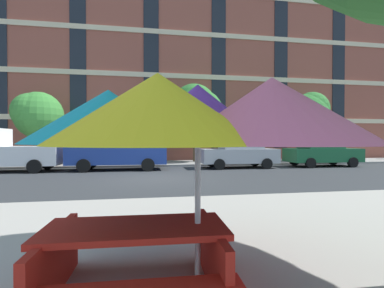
% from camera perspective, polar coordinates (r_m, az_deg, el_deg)
% --- Properties ---
extents(ground_plane, '(120.00, 120.00, 0.00)m').
position_cam_1_polar(ground_plane, '(11.94, -7.27, -6.99)').
color(ground_plane, '#2D3033').
extents(sidewalk_far, '(56.00, 3.60, 0.12)m').
position_cam_1_polar(sidewalk_far, '(18.69, -8.12, -3.96)').
color(sidewalk_far, gray).
rests_on(sidewalk_far, ground).
extents(apartment_building, '(45.93, 12.08, 16.00)m').
position_cam_1_polar(apartment_building, '(27.56, -8.61, 14.22)').
color(apartment_building, '#934C3D').
rests_on(apartment_building, ground).
extents(pickup_white, '(5.10, 2.12, 2.20)m').
position_cam_1_polar(pickup_white, '(17.07, -34.12, -1.31)').
color(pickup_white, silver).
rests_on(pickup_white, ground).
extents(pickup_blue, '(5.10, 2.12, 2.20)m').
position_cam_1_polar(pickup_blue, '(15.58, -13.96, -1.38)').
color(pickup_blue, navy).
rests_on(pickup_blue, ground).
extents(sedan_silver, '(4.40, 1.98, 1.78)m').
position_cam_1_polar(sedan_silver, '(16.45, 9.57, -1.52)').
color(sedan_silver, '#A8AAB2').
rests_on(sedan_silver, ground).
extents(sedan_green, '(4.40, 1.98, 1.78)m').
position_cam_1_polar(sedan_green, '(18.85, 24.93, -1.28)').
color(sedan_green, '#195933').
rests_on(sedan_green, ground).
extents(street_tree_left, '(2.95, 2.90, 4.60)m').
position_cam_1_polar(street_tree_left, '(19.83, -29.22, 5.22)').
color(street_tree_left, '#4C3823').
rests_on(street_tree_left, ground).
extents(street_tree_middle, '(3.60, 3.23, 5.49)m').
position_cam_1_polar(street_tree_middle, '(19.48, 0.84, 7.14)').
color(street_tree_middle, brown).
rests_on(street_tree_middle, ground).
extents(street_tree_right, '(3.32, 3.27, 5.09)m').
position_cam_1_polar(street_tree_right, '(22.01, 22.50, 5.55)').
color(street_tree_right, '#4C3823').
rests_on(street_tree_right, ground).
extents(patio_umbrella, '(3.33, 3.09, 2.20)m').
position_cam_1_polar(patio_umbrella, '(2.88, 1.18, 5.46)').
color(patio_umbrella, silver).
rests_on(patio_umbrella, ground).
extents(picnic_table, '(1.85, 1.58, 0.77)m').
position_cam_1_polar(picnic_table, '(3.07, -11.34, -21.05)').
color(picnic_table, red).
rests_on(picnic_table, ground).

